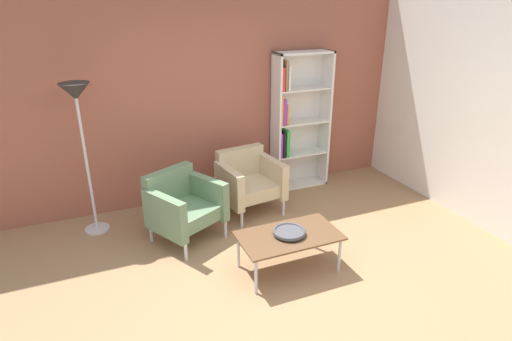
% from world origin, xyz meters
% --- Properties ---
extents(ground_plane, '(8.32, 8.32, 0.00)m').
position_xyz_m(ground_plane, '(0.00, 0.00, 0.00)').
color(ground_plane, '#9E7751').
extents(brick_back_panel, '(6.40, 0.12, 2.90)m').
position_xyz_m(brick_back_panel, '(0.00, 2.46, 1.45)').
color(brick_back_panel, '#9E5642').
rests_on(brick_back_panel, ground_plane).
extents(plaster_right_partition, '(0.12, 5.20, 2.90)m').
position_xyz_m(plaster_right_partition, '(2.86, 0.60, 1.45)').
color(plaster_right_partition, silver).
rests_on(plaster_right_partition, ground_plane).
extents(bookshelf_tall, '(0.80, 0.30, 1.90)m').
position_xyz_m(bookshelf_tall, '(1.30, 2.25, 0.95)').
color(bookshelf_tall, silver).
rests_on(bookshelf_tall, ground_plane).
extents(coffee_table_low, '(1.00, 0.56, 0.40)m').
position_xyz_m(coffee_table_low, '(0.30, 0.42, 0.37)').
color(coffee_table_low, brown).
rests_on(coffee_table_low, ground_plane).
extents(decorative_bowl, '(0.32, 0.32, 0.05)m').
position_xyz_m(decorative_bowl, '(0.30, 0.42, 0.43)').
color(decorative_bowl, '#4C4C51').
rests_on(decorative_bowl, coffee_table_low).
extents(armchair_corner_red, '(0.80, 0.75, 0.78)m').
position_xyz_m(armchair_corner_red, '(0.41, 1.78, 0.41)').
color(armchair_corner_red, '#C6B289').
rests_on(armchair_corner_red, ground_plane).
extents(armchair_spare_guest, '(0.93, 0.90, 0.78)m').
position_xyz_m(armchair_spare_guest, '(-0.52, 1.42, 0.41)').
color(armchair_spare_guest, slate).
rests_on(armchair_spare_guest, ground_plane).
extents(floor_lamp_torchiere, '(0.32, 0.32, 1.74)m').
position_xyz_m(floor_lamp_torchiere, '(-1.44, 1.99, 1.45)').
color(floor_lamp_torchiere, silver).
rests_on(floor_lamp_torchiere, ground_plane).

